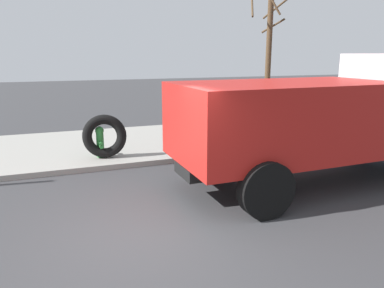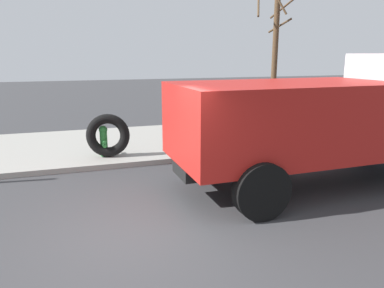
{
  "view_description": "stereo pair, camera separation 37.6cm",
  "coord_description": "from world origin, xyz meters",
  "px_view_note": "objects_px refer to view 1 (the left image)",
  "views": [
    {
      "loc": [
        -1.34,
        -5.48,
        2.98
      ],
      "look_at": [
        1.63,
        2.44,
        0.93
      ],
      "focal_mm": 34.55,
      "sensor_mm": 36.0,
      "label": 1
    },
    {
      "loc": [
        -0.98,
        -5.6,
        2.98
      ],
      "look_at": [
        1.63,
        2.44,
        0.93
      ],
      "focal_mm": 34.55,
      "sensor_mm": 36.0,
      "label": 2
    }
  ],
  "objects_px": {
    "fire_hydrant": "(100,141)",
    "stop_sign": "(183,105)",
    "dump_truck_red": "(330,115)",
    "bare_tree": "(269,47)",
    "loose_tire": "(105,136)"
  },
  "relations": [
    {
      "from": "fire_hydrant",
      "to": "stop_sign",
      "type": "relative_size",
      "value": 0.43
    },
    {
      "from": "dump_truck_red",
      "to": "bare_tree",
      "type": "height_order",
      "value": "bare_tree"
    },
    {
      "from": "loose_tire",
      "to": "dump_truck_red",
      "type": "relative_size",
      "value": 0.17
    },
    {
      "from": "fire_hydrant",
      "to": "stop_sign",
      "type": "height_order",
      "value": "stop_sign"
    },
    {
      "from": "dump_truck_red",
      "to": "bare_tree",
      "type": "distance_m",
      "value": 4.55
    },
    {
      "from": "stop_sign",
      "to": "bare_tree",
      "type": "relative_size",
      "value": 0.35
    },
    {
      "from": "fire_hydrant",
      "to": "loose_tire",
      "type": "xyz_separation_m",
      "value": [
        0.12,
        -0.1,
        0.14
      ]
    },
    {
      "from": "loose_tire",
      "to": "bare_tree",
      "type": "relative_size",
      "value": 0.21
    },
    {
      "from": "stop_sign",
      "to": "fire_hydrant",
      "type": "bearing_deg",
      "value": 169.41
    },
    {
      "from": "loose_tire",
      "to": "dump_truck_red",
      "type": "height_order",
      "value": "dump_truck_red"
    },
    {
      "from": "dump_truck_red",
      "to": "fire_hydrant",
      "type": "bearing_deg",
      "value": 144.12
    },
    {
      "from": "loose_tire",
      "to": "dump_truck_red",
      "type": "xyz_separation_m",
      "value": [
        4.76,
        -3.42,
        0.85
      ]
    },
    {
      "from": "stop_sign",
      "to": "bare_tree",
      "type": "distance_m",
      "value": 3.93
    },
    {
      "from": "stop_sign",
      "to": "loose_tire",
      "type": "bearing_deg",
      "value": 171.45
    },
    {
      "from": "fire_hydrant",
      "to": "bare_tree",
      "type": "xyz_separation_m",
      "value": [
        5.73,
        0.64,
        2.61
      ]
    }
  ]
}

